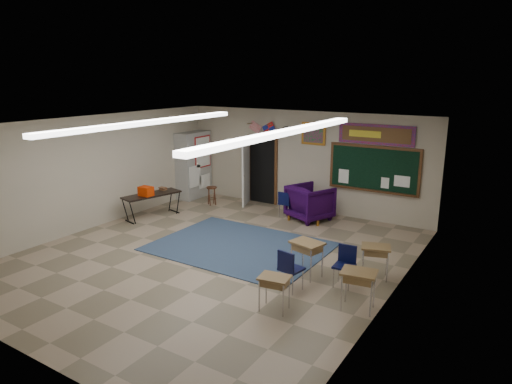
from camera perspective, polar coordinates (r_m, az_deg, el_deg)
The scene contains 25 objects.
floor at distance 10.57m, azimuth -5.42°, elevation -7.96°, with size 9.00×9.00×0.00m, color gray.
back_wall at distance 13.84m, azimuth 5.84°, elevation 3.88°, with size 8.00×0.04×3.00m, color #ADA48C.
front_wall at distance 7.26m, azimuth -28.01°, elevation -7.60°, with size 8.00×0.04×3.00m, color #ADA48C.
left_wall at distance 12.89m, azimuth -19.87°, elevation 2.30°, with size 0.04×9.00×3.00m, color #ADA48C.
right_wall at distance 8.36m, azimuth 16.72°, elevation -3.72°, with size 0.04×9.00×3.00m, color #ADA48C.
ceiling at distance 9.83m, azimuth -5.83°, elevation 8.43°, with size 8.00×9.00×0.04m, color silver.
area_rug at distance 11.06m, azimuth -2.05°, elevation -6.82°, with size 4.00×3.00×0.02m, color #2E3E58.
fluorescent_strips at distance 9.84m, azimuth -5.83°, elevation 8.08°, with size 3.86×6.00×0.10m, color white, non-canonical shape.
doorway at distance 14.52m, azimuth 0.22°, elevation 2.67°, with size 1.10×0.89×2.16m.
chalkboard at distance 13.01m, azimuth 14.47°, elevation 2.66°, with size 2.55×0.14×1.30m.
bulletin_board at distance 12.86m, azimuth 14.75°, elevation 6.96°, with size 2.10×0.05×0.55m.
framed_art_print at distance 13.53m, azimuth 7.20°, elevation 7.25°, with size 0.75×0.05×0.65m.
wall_clock at distance 13.93m, azimuth 3.82°, elevation 7.53°, with size 0.32×0.05×0.32m.
wall_flags at distance 14.32m, azimuth 0.76°, elevation 8.27°, with size 1.16×0.06×0.70m, color red, non-canonical shape.
storage_cabinet at distance 15.39m, azimuth -7.80°, elevation 3.36°, with size 0.59×1.25×2.20m.
wingback_armchair at distance 13.07m, azimuth 6.78°, elevation -1.30°, with size 1.06×1.09×0.99m, color #1F0431.
student_chair_reading at distance 13.28m, azimuth 3.76°, elevation -1.49°, with size 0.38×0.38×0.76m, color #080C32, non-canonical shape.
student_chair_desk_a at distance 8.83m, azimuth 4.45°, elevation -9.68°, with size 0.42×0.42×0.83m, color #080C32, non-canonical shape.
student_chair_desk_b at distance 9.11m, azimuth 10.95°, elevation -9.21°, with size 0.40×0.40×0.81m, color #080C32, non-canonical shape.
student_desk_front_left at distance 9.44m, azimuth 6.37°, elevation -8.08°, with size 0.71×0.60×0.74m.
student_desk_front_right at distance 9.63m, azimuth 14.67°, elevation -8.23°, with size 0.68×0.59×0.68m.
student_desk_back_left at distance 8.14m, azimuth 2.31°, elevation -12.31°, with size 0.58×0.47×0.64m.
student_desk_back_right at distance 8.32m, azimuth 12.66°, elevation -11.65°, with size 0.67×0.54×0.72m.
folding_table at distance 13.52m, azimuth -12.86°, elevation -1.53°, with size 0.96×1.77×0.96m.
wooden_stool at distance 14.54m, azimuth -5.55°, elevation -0.44°, with size 0.33×0.33×0.58m.
Camera 1 is at (6.01, -7.71, 4.01)m, focal length 32.00 mm.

